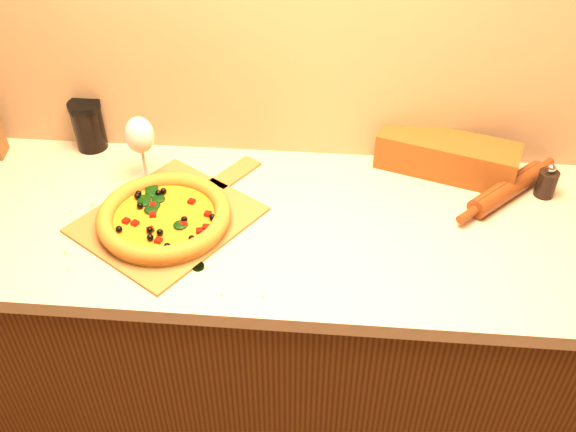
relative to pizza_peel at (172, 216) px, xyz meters
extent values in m
plane|color=#9E8460|center=(0.33, 0.34, 0.45)|extent=(4.00, 0.00, 4.00)
cube|color=#401F0D|center=(0.33, 0.01, -0.47)|extent=(2.80, 0.65, 0.86)
cube|color=#C4B298|center=(0.33, 0.01, -0.02)|extent=(2.84, 0.68, 0.04)
cube|color=brown|center=(-0.01, -0.01, 0.00)|extent=(0.53, 0.55, 0.01)
cube|color=brown|center=(0.14, 0.21, 0.00)|extent=(0.14, 0.17, 0.01)
cylinder|color=#C18730|center=(-0.01, -0.03, 0.01)|extent=(0.33, 0.33, 0.02)
cylinder|color=gold|center=(-0.01, -0.03, 0.02)|extent=(0.27, 0.27, 0.01)
torus|color=#93421A|center=(-0.01, -0.03, 0.03)|extent=(0.35, 0.35, 0.04)
ellipsoid|color=black|center=(0.04, 0.00, 0.03)|extent=(0.04, 0.04, 0.01)
sphere|color=black|center=(-0.05, -0.05, 0.04)|extent=(0.02, 0.02, 0.02)
cube|color=#910A05|center=(0.01, -0.09, 0.03)|extent=(0.02, 0.02, 0.01)
cylinder|color=black|center=(0.11, -0.18, 0.00)|extent=(0.04, 0.04, 0.01)
cylinder|color=black|center=(1.00, 0.18, 0.03)|extent=(0.05, 0.05, 0.08)
sphere|color=silver|center=(1.00, 0.18, 0.09)|extent=(0.03, 0.03, 0.03)
cylinder|color=#52210E|center=(0.90, 0.16, 0.02)|extent=(0.24, 0.24, 0.06)
cylinder|color=#52210E|center=(1.02, 0.29, 0.02)|extent=(0.06, 0.06, 0.02)
cylinder|color=#52210E|center=(0.77, 0.04, 0.02)|extent=(0.06, 0.06, 0.02)
cube|color=brown|center=(0.74, 0.27, 0.05)|extent=(0.41, 0.24, 0.11)
cylinder|color=silver|center=(-0.11, 0.16, 0.00)|extent=(0.07, 0.07, 0.00)
cylinder|color=silver|center=(-0.11, 0.16, 0.05)|extent=(0.01, 0.01, 0.09)
ellipsoid|color=silver|center=(-0.11, 0.16, 0.14)|extent=(0.08, 0.08, 0.11)
cylinder|color=black|center=(-0.32, 0.31, 0.06)|extent=(0.09, 0.09, 0.14)
cylinder|color=black|center=(-0.32, 0.31, 0.14)|extent=(0.10, 0.10, 0.02)
camera|label=1|loc=(0.42, -1.27, 1.09)|focal=40.00mm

